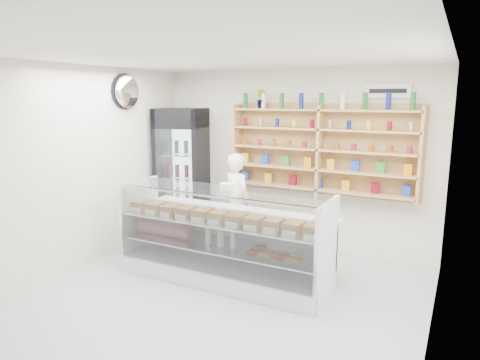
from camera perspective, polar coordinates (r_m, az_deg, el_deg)
The scene contains 8 objects.
room at distance 4.62m, azimuth -4.22°, elevation -1.06°, with size 5.00×5.00×5.00m.
display_counter at distance 5.67m, azimuth -2.22°, elevation -9.92°, with size 2.80×0.83×1.22m.
shop_worker at distance 6.61m, azimuth -0.33°, elevation -3.01°, with size 0.56×0.37×1.54m, color white.
drinks_cooler at distance 7.43m, azimuth -7.60°, elevation 1.05°, with size 0.93×0.91×2.19m.
wall_shelving at distance 6.50m, azimuth 10.60°, elevation 3.99°, with size 2.84×0.28×1.33m.
potted_plant at distance 6.80m, azimuth 2.89°, elevation 10.76°, with size 0.16×0.13×0.29m, color #1E6626.
security_mirror at distance 6.80m, azimuth -14.79°, elevation 11.34°, with size 0.15×0.50×0.50m, color silver.
wall_sign at distance 6.38m, azimuth 19.11°, elevation 11.16°, with size 0.62×0.03×0.20m, color white.
Camera 1 is at (2.40, -3.83, 2.35)m, focal length 32.00 mm.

